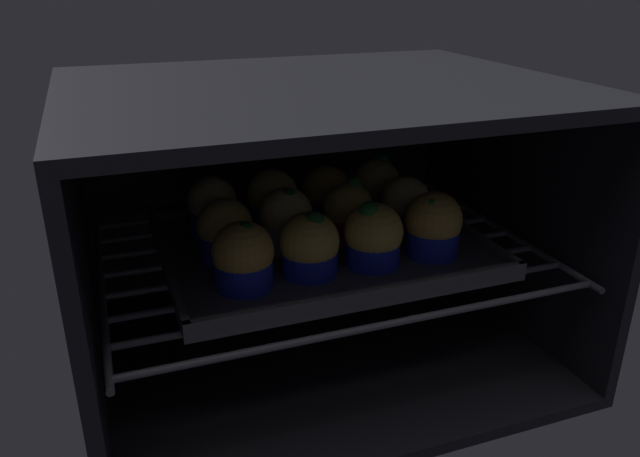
% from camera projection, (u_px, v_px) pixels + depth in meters
% --- Properties ---
extents(oven_cavity, '(0.59, 0.47, 0.37)m').
position_uv_depth(oven_cavity, '(308.00, 217.00, 0.83)').
color(oven_cavity, black).
rests_on(oven_cavity, ground).
extents(oven_rack, '(0.55, 0.42, 0.01)m').
position_uv_depth(oven_rack, '(319.00, 253.00, 0.81)').
color(oven_rack, '#51515B').
rests_on(oven_rack, oven_cavity).
extents(baking_tray, '(0.40, 0.32, 0.02)m').
position_uv_depth(baking_tray, '(320.00, 246.00, 0.80)').
color(baking_tray, '#4C4C51').
rests_on(baking_tray, oven_rack).
extents(muffin_row0_col0, '(0.07, 0.07, 0.08)m').
position_uv_depth(muffin_row0_col0, '(243.00, 258.00, 0.68)').
color(muffin_row0_col0, '#1928B7').
rests_on(muffin_row0_col0, baking_tray).
extents(muffin_row0_col1, '(0.07, 0.07, 0.08)m').
position_uv_depth(muffin_row0_col1, '(309.00, 246.00, 0.71)').
color(muffin_row0_col1, '#1928B7').
rests_on(muffin_row0_col1, baking_tray).
extents(muffin_row0_col2, '(0.07, 0.07, 0.08)m').
position_uv_depth(muffin_row0_col2, '(373.00, 237.00, 0.73)').
color(muffin_row0_col2, '#1928B7').
rests_on(muffin_row0_col2, baking_tray).
extents(muffin_row0_col3, '(0.07, 0.07, 0.08)m').
position_uv_depth(muffin_row0_col3, '(433.00, 226.00, 0.75)').
color(muffin_row0_col3, '#1928B7').
rests_on(muffin_row0_col3, baking_tray).
extents(muffin_row1_col0, '(0.07, 0.07, 0.08)m').
position_uv_depth(muffin_row1_col0, '(225.00, 232.00, 0.75)').
color(muffin_row1_col0, '#1928B7').
rests_on(muffin_row1_col0, baking_tray).
extents(muffin_row1_col1, '(0.07, 0.07, 0.08)m').
position_uv_depth(muffin_row1_col1, '(286.00, 220.00, 0.78)').
color(muffin_row1_col1, silver).
rests_on(muffin_row1_col1, baking_tray).
extents(muffin_row1_col2, '(0.06, 0.06, 0.08)m').
position_uv_depth(muffin_row1_col2, '(349.00, 213.00, 0.80)').
color(muffin_row1_col2, red).
rests_on(muffin_row1_col2, baking_tray).
extents(muffin_row1_col3, '(0.06, 0.06, 0.07)m').
position_uv_depth(muffin_row1_col3, '(405.00, 206.00, 0.83)').
color(muffin_row1_col3, '#7A238C').
rests_on(muffin_row1_col3, baking_tray).
extents(muffin_row2_col0, '(0.06, 0.06, 0.08)m').
position_uv_depth(muffin_row2_col0, '(212.00, 207.00, 0.82)').
color(muffin_row2_col0, '#1928B7').
rests_on(muffin_row2_col0, baking_tray).
extents(muffin_row2_col1, '(0.07, 0.07, 0.08)m').
position_uv_depth(muffin_row2_col1, '(273.00, 200.00, 0.84)').
color(muffin_row2_col1, '#0C8C84').
rests_on(muffin_row2_col1, baking_tray).
extents(muffin_row2_col2, '(0.07, 0.07, 0.08)m').
position_uv_depth(muffin_row2_col2, '(326.00, 195.00, 0.87)').
color(muffin_row2_col2, '#1928B7').
rests_on(muffin_row2_col2, baking_tray).
extents(muffin_row2_col3, '(0.07, 0.07, 0.08)m').
position_uv_depth(muffin_row2_col3, '(376.00, 187.00, 0.90)').
color(muffin_row2_col3, red).
rests_on(muffin_row2_col3, baking_tray).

